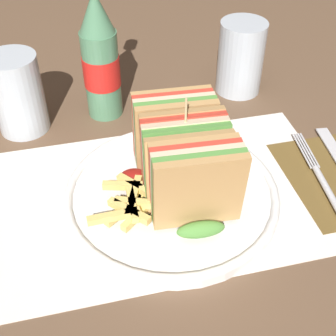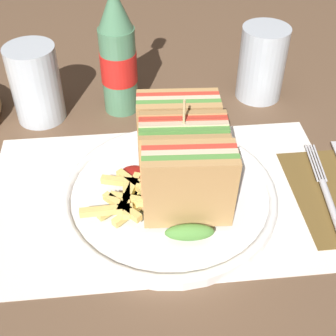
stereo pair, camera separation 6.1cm
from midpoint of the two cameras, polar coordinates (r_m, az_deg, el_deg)
ground_plane at (r=0.61m, az=3.94°, el=-5.88°), size 4.00×4.00×0.00m
placemat at (r=0.63m, az=2.27°, el=-3.49°), size 0.47×0.29×0.00m
plate_main at (r=0.62m, az=3.03°, el=-3.43°), size 0.28×0.28×0.02m
club_sandwich at (r=0.58m, az=4.84°, el=1.01°), size 0.11×0.19×0.14m
fries_pile at (r=0.58m, az=-2.22°, el=-3.89°), size 0.09×0.09×0.02m
ketchup_blob at (r=0.62m, az=-1.45°, el=-0.83°), size 0.04×0.03×0.01m
fork at (r=0.66m, az=21.65°, el=-3.94°), size 0.03×0.20×0.01m
coke_bottle_near at (r=0.74m, az=-3.74°, el=13.50°), size 0.06×0.06×0.23m
glass_near at (r=0.82m, az=13.46°, el=11.75°), size 0.08×0.08×0.12m
glass_far at (r=0.76m, az=-13.50°, el=9.32°), size 0.08×0.08×0.12m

